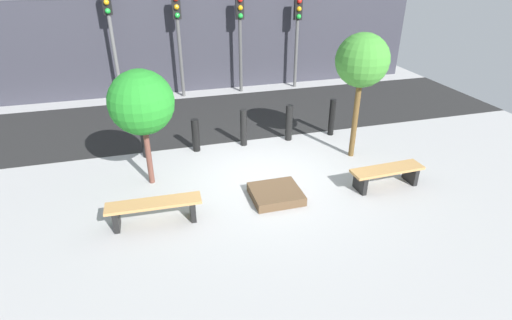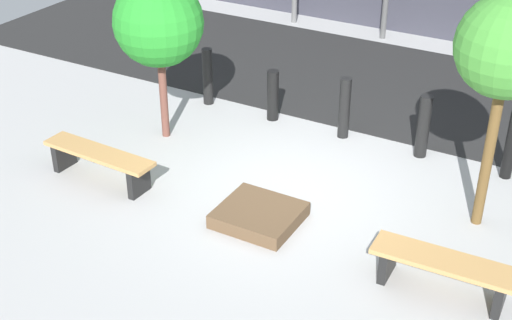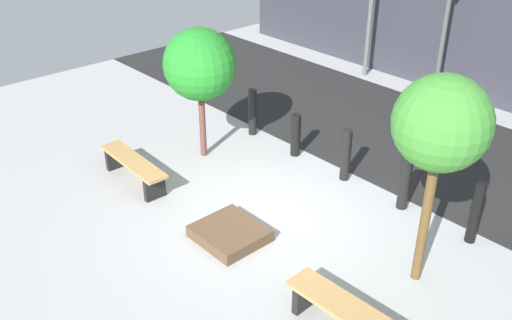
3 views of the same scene
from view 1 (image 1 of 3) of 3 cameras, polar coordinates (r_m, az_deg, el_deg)
ground_plane at (r=9.32m, az=1.05°, el=-2.47°), size 18.00×18.00×0.00m
road_strip at (r=12.98m, az=-4.28°, el=6.39°), size 18.00×4.12×0.01m
building_facade at (r=15.53m, az=-7.02°, el=16.12°), size 16.20×0.50×3.31m
bench_left at (r=7.88m, az=-14.32°, el=-6.63°), size 1.80×0.46×0.47m
bench_right at (r=9.28m, az=18.17°, el=-1.83°), size 1.67×0.50×0.45m
planter_bed at (r=8.52m, az=2.85°, el=-4.87°), size 1.04×0.96×0.19m
tree_behind_left_bench at (r=8.65m, az=-16.07°, el=7.86°), size 1.37×1.37×2.60m
tree_behind_right_bench at (r=9.80m, az=14.93°, el=13.45°), size 1.25×1.25×3.08m
bollard_far_left at (r=10.43m, az=-15.66°, el=3.00°), size 0.18×0.18×1.02m
bollard_left at (r=10.52m, az=-8.62°, el=3.51°), size 0.20×0.20×0.87m
bollard_center at (r=10.70m, az=-1.79°, el=4.65°), size 0.18×0.18×1.01m
bollard_right at (r=11.06m, az=4.72°, el=5.32°), size 0.19×0.19×1.00m
bollard_far_right at (r=11.54m, az=10.78°, el=6.01°), size 0.17×0.17×1.05m
traffic_light_west at (r=14.42m, az=-20.08°, el=17.46°), size 0.28×0.27×3.68m
traffic_light_mid_west at (r=14.47m, az=-11.07°, el=18.03°), size 0.28×0.27×3.47m
traffic_light_mid_east at (r=14.82m, az=-2.29°, el=18.46°), size 0.28×0.27×3.38m
traffic_light_east at (r=15.48m, az=5.94°, el=18.48°), size 0.28×0.27×3.28m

